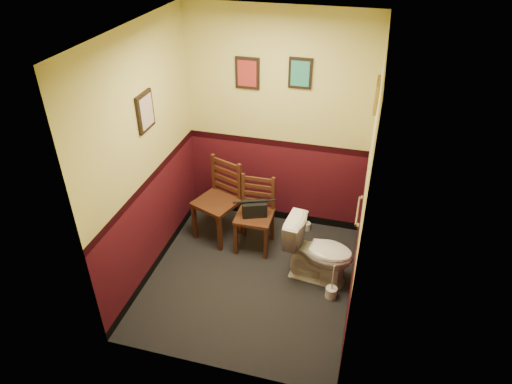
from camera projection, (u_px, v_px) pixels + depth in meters
floor at (250, 278)px, 5.14m from camera, size 2.20×2.40×0.00m
ceiling at (248, 32)px, 3.67m from camera, size 2.20×2.40×0.00m
wall_back at (277, 125)px, 5.38m from camera, size 2.20×0.00×2.70m
wall_front at (206, 254)px, 3.44m from camera, size 2.20×0.00×2.70m
wall_left at (146, 161)px, 4.65m from camera, size 0.00×2.40×2.70m
wall_right at (365, 191)px, 4.17m from camera, size 0.00×2.40×2.70m
grab_bar at (358, 211)px, 4.60m from camera, size 0.05×0.56×0.06m
framed_print_back_a at (247, 73)px, 5.11m from camera, size 0.28×0.04×0.36m
framed_print_back_b at (300, 73)px, 4.95m from camera, size 0.26×0.04×0.34m
framed_print_left at (145, 112)px, 4.45m from camera, size 0.04×0.30×0.38m
framed_print_right at (377, 95)px, 4.28m from camera, size 0.04×0.34×0.28m
toilet at (319, 252)px, 4.96m from camera, size 0.80×0.51×0.74m
toilet_brush at (331, 292)px, 4.86m from camera, size 0.12×0.12×0.44m
chair_left at (219, 201)px, 5.55m from camera, size 0.61×0.61×1.01m
chair_right at (255, 214)px, 5.40m from camera, size 0.43×0.43×0.90m
handbag at (254, 209)px, 5.30m from camera, size 0.32×0.24×0.21m
tp_stack at (302, 223)px, 5.87m from camera, size 0.22×0.11×0.19m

